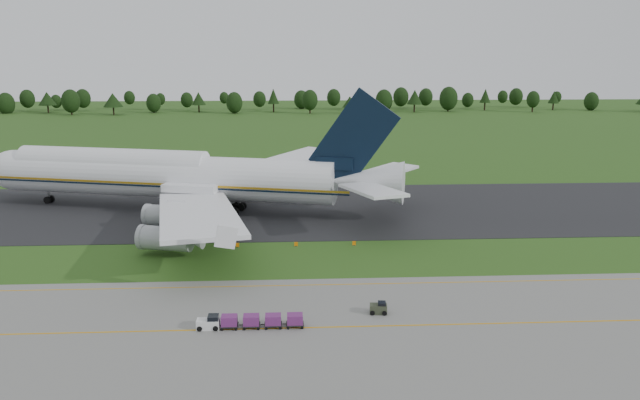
{
  "coord_description": "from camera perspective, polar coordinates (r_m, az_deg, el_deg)",
  "views": [
    {
      "loc": [
        0.15,
        -80.69,
        27.13
      ],
      "look_at": [
        4.48,
        2.0,
        7.76
      ],
      "focal_mm": 35.0,
      "sensor_mm": 36.0,
      "label": 1
    }
  ],
  "objects": [
    {
      "name": "ground",
      "position": [
        85.13,
        -2.96,
        -5.43
      ],
      "size": [
        600.0,
        600.0,
        0.0
      ],
      "primitive_type": "plane",
      "color": "#274D17",
      "rests_on": "ground"
    },
    {
      "name": "apron",
      "position": [
        53.99,
        -2.88,
        -16.98
      ],
      "size": [
        300.0,
        52.0,
        0.06
      ],
      "primitive_type": "cube",
      "color": "slate",
      "rests_on": "ground"
    },
    {
      "name": "taxiway",
      "position": [
        112.02,
        -2.99,
        -0.84
      ],
      "size": [
        300.0,
        40.0,
        0.08
      ],
      "primitive_type": "cube",
      "color": "black",
      "rests_on": "ground"
    },
    {
      "name": "apron_markings",
      "position": [
        60.15,
        -2.9,
        -13.6
      ],
      "size": [
        300.0,
        30.2,
        0.01
      ],
      "color": "#CA8B0B",
      "rests_on": "apron"
    },
    {
      "name": "tree_line",
      "position": [
        300.76,
        -2.05,
        9.15
      ],
      "size": [
        524.21,
        22.14,
        11.32
      ],
      "color": "black",
      "rests_on": "ground"
    },
    {
      "name": "aircraft",
      "position": [
        113.18,
        -13.17,
        2.2
      ],
      "size": [
        78.52,
        73.83,
        21.99
      ],
      "color": "white",
      "rests_on": "ground"
    },
    {
      "name": "baggage_train",
      "position": [
        64.76,
        -6.53,
        -10.95
      ],
      "size": [
        10.82,
        1.38,
        1.33
      ],
      "color": "white",
      "rests_on": "apron"
    },
    {
      "name": "utility_cart",
      "position": [
        68.03,
        5.35,
        -9.89
      ],
      "size": [
        1.94,
        1.29,
        1.0
      ],
      "color": "#333928",
      "rests_on": "apron"
    },
    {
      "name": "edge_markers",
      "position": [
        90.7,
        -2.2,
        -4.07
      ],
      "size": [
        17.44,
        0.3,
        0.6
      ],
      "color": "orange",
      "rests_on": "ground"
    }
  ]
}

